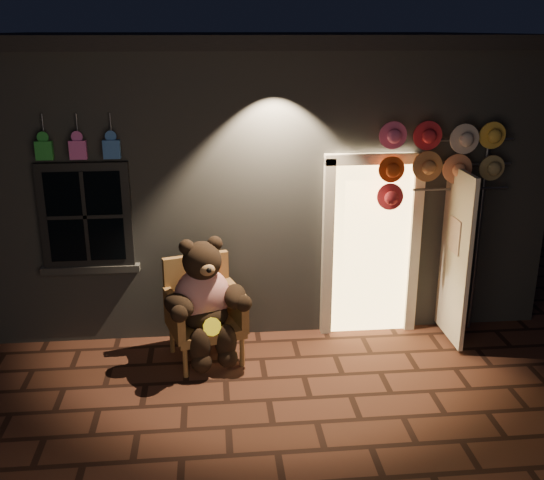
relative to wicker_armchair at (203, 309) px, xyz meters
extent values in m
plane|color=#4F2B1E|center=(0.64, -1.00, -0.57)|extent=(60.00, 60.00, 0.00)
cube|color=slate|center=(0.64, 3.00, 1.08)|extent=(7.00, 5.00, 3.30)
cube|color=black|center=(0.64, 3.00, 2.81)|extent=(7.30, 5.30, 0.16)
cube|color=black|center=(-1.26, 0.46, 0.98)|extent=(1.00, 0.10, 1.20)
cube|color=black|center=(-1.26, 0.43, 0.98)|extent=(0.82, 0.06, 1.02)
cube|color=slate|center=(-1.26, 0.46, 0.35)|extent=(1.10, 0.14, 0.08)
cube|color=#F5C66E|center=(1.99, 0.48, 0.48)|extent=(0.92, 0.10, 2.10)
cube|color=beige|center=(1.47, 0.44, 0.48)|extent=(0.12, 0.12, 2.20)
cube|color=beige|center=(2.51, 0.44, 0.48)|extent=(0.12, 0.12, 2.20)
cube|color=beige|center=(1.99, 0.44, 1.56)|extent=(1.16, 0.12, 0.12)
cube|color=beige|center=(2.89, 0.10, 0.48)|extent=(0.05, 0.80, 2.00)
cube|color=#268E31|center=(-1.61, 0.38, 1.73)|extent=(0.18, 0.07, 0.20)
cylinder|color=#59595E|center=(-1.61, 0.44, 1.98)|extent=(0.02, 0.02, 0.25)
cube|color=#CD54A5|center=(-1.26, 0.38, 1.73)|extent=(0.18, 0.07, 0.20)
cylinder|color=#59595E|center=(-1.26, 0.44, 1.98)|extent=(0.02, 0.02, 0.25)
cube|color=#2F5EA7|center=(-0.91, 0.38, 1.73)|extent=(0.18, 0.07, 0.20)
cylinder|color=#59595E|center=(-0.91, 0.44, 1.98)|extent=(0.02, 0.02, 0.25)
cube|color=olive|center=(0.03, -0.09, -0.17)|extent=(0.91, 0.87, 0.11)
cube|color=olive|center=(-0.06, 0.22, 0.20)|extent=(0.73, 0.29, 0.74)
cube|color=olive|center=(-0.30, -0.21, 0.04)|extent=(0.26, 0.63, 0.42)
cube|color=olive|center=(0.37, -0.01, 0.04)|extent=(0.26, 0.63, 0.42)
cylinder|color=olive|center=(-0.19, -0.46, -0.40)|extent=(0.05, 0.05, 0.34)
cylinder|color=olive|center=(0.41, -0.28, -0.40)|extent=(0.05, 0.05, 0.34)
cylinder|color=olive|center=(-0.36, 0.11, -0.40)|extent=(0.05, 0.05, 0.34)
cylinder|color=olive|center=(0.25, 0.29, -0.40)|extent=(0.05, 0.05, 0.34)
ellipsoid|color=#AA1412|center=(0.00, -0.05, 0.18)|extent=(0.74, 0.65, 0.65)
ellipsoid|color=black|center=(0.02, -0.12, -0.01)|extent=(0.62, 0.56, 0.31)
sphere|color=black|center=(0.01, -0.10, 0.61)|extent=(0.52, 0.52, 0.42)
sphere|color=black|center=(-0.14, -0.12, 0.78)|extent=(0.16, 0.16, 0.16)
sphere|color=black|center=(0.15, -0.03, 0.78)|extent=(0.16, 0.16, 0.16)
ellipsoid|color=#966D44|center=(0.07, -0.28, 0.57)|extent=(0.19, 0.16, 0.13)
ellipsoid|color=black|center=(-0.24, -0.33, 0.21)|extent=(0.45, 0.49, 0.24)
ellipsoid|color=black|center=(0.36, -0.16, 0.21)|extent=(0.26, 0.44, 0.24)
ellipsoid|color=black|center=(-0.04, -0.43, -0.23)|extent=(0.24, 0.24, 0.40)
ellipsoid|color=black|center=(0.24, -0.35, -0.23)|extent=(0.24, 0.24, 0.40)
sphere|color=black|center=(-0.03, -0.48, -0.40)|extent=(0.22, 0.22, 0.22)
sphere|color=black|center=(0.25, -0.40, -0.40)|extent=(0.22, 0.22, 0.22)
cylinder|color=yellow|center=(0.10, -0.39, -0.03)|extent=(0.22, 0.14, 0.19)
cylinder|color=#59595E|center=(3.26, 0.38, 0.70)|extent=(0.04, 0.04, 2.53)
cylinder|color=#59595E|center=(2.98, 0.36, 1.77)|extent=(1.12, 0.03, 0.03)
cylinder|color=#59595E|center=(2.98, 0.36, 1.49)|extent=(1.12, 0.03, 0.03)
cylinder|color=#59595E|center=(2.98, 0.36, 1.21)|extent=(1.12, 0.03, 0.03)
cylinder|color=#CD4E7D|center=(2.14, 0.30, 1.82)|extent=(0.32, 0.11, 0.32)
cylinder|color=red|center=(2.52, 0.27, 1.82)|extent=(0.32, 0.11, 0.32)
cylinder|color=beige|center=(2.89, 0.24, 1.82)|extent=(0.32, 0.11, 0.32)
cylinder|color=gold|center=(3.26, 0.30, 1.82)|extent=(0.32, 0.11, 0.32)
cylinder|color=#CF4315|center=(2.14, 0.27, 1.49)|extent=(0.32, 0.11, 0.32)
cylinder|color=#B0703F|center=(2.52, 0.24, 1.49)|extent=(0.32, 0.11, 0.32)
cylinder|color=#E78D60|center=(2.89, 0.30, 1.49)|extent=(0.32, 0.11, 0.32)
cylinder|color=#A28C57|center=(3.26, 0.27, 1.49)|extent=(0.32, 0.11, 0.32)
cylinder|color=red|center=(2.14, 0.24, 1.17)|extent=(0.32, 0.11, 0.32)
camera|label=1|loc=(0.13, -6.48, 2.96)|focal=42.00mm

